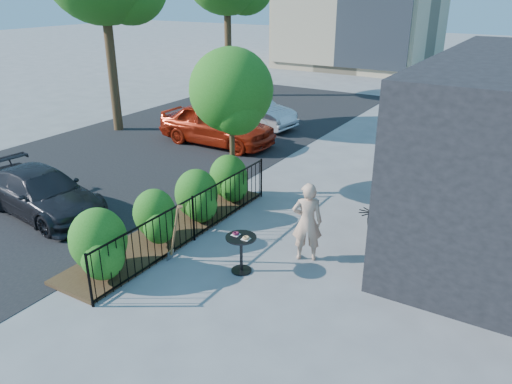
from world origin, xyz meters
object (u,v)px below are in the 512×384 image
Objects in this scene: cafe_table at (241,248)px; woman at (307,222)px; shovel at (174,236)px; car_darkgrey at (42,193)px; car_red at (217,124)px; car_silver at (250,110)px; patio_tree at (232,96)px.

woman reaches higher than cafe_table.
shovel reaches higher than car_darkgrey.
cafe_table is 0.19× the size of car_red.
woman is 2.78m from shovel.
shovel is at bearing 8.23° from woman.
car_silver is at bearing 6.83° from car_red.
patio_tree is 2.28× the size of woman.
car_darkgrey is (-5.81, -0.25, 0.03)m from cafe_table.
patio_tree is 1.00× the size of car_darkgrey.
patio_tree is 0.98× the size of car_silver.
car_red is 1.11× the size of car_darkgrey.
car_silver is at bearing 7.14° from car_darkgrey.
cafe_table is 0.21× the size of car_darkgrey.
car_darkgrey is (-0.24, -7.27, -0.17)m from car_red.
car_silver is at bearing 121.01° from cafe_table.
shovel is (-1.40, -0.40, 0.06)m from cafe_table.
patio_tree is 5.28m from car_red.
cafe_table is 1.46m from shovel.
cafe_table is 0.21× the size of car_silver.
car_red is at bearing 130.79° from patio_tree.
car_red is 1.09× the size of car_silver.
shovel is at bearing -85.31° from car_darkgrey.
patio_tree is 4.70× the size of cafe_table.
car_darkgrey is (-6.71, -1.39, -0.29)m from woman.
cafe_table is at bearing 26.15° from woman.
car_silver reaches higher than car_darkgrey.
woman is (0.90, 1.14, 0.32)m from cafe_table.
patio_tree is 5.41m from car_darkgrey.
woman is at bearing -131.84° from car_red.
car_darkgrey is at bearing -13.96° from woman.
shovel is 0.34× the size of car_silver.
woman is at bearing -135.06° from car_silver.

